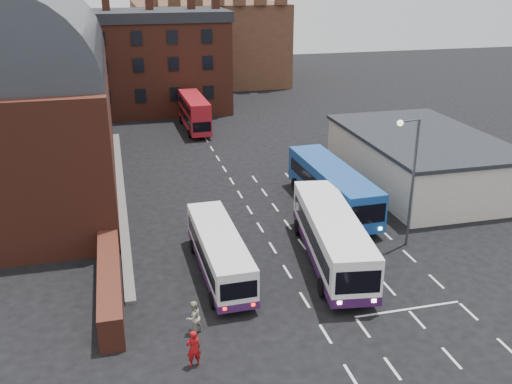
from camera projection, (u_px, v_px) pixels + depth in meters
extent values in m
plane|color=black|center=(300.00, 292.00, 31.72)|extent=(180.00, 180.00, 0.00)
cube|color=#602B1E|center=(33.00, 128.00, 45.30)|extent=(12.00, 28.00, 10.00)
cylinder|color=#1E2328|center=(24.00, 64.00, 43.47)|extent=(12.00, 26.00, 12.00)
cube|color=#602B1E|center=(110.00, 284.00, 30.87)|extent=(1.20, 10.00, 1.80)
cube|color=beige|center=(420.00, 161.00, 47.04)|extent=(10.00, 16.00, 4.00)
cube|color=#282B30|center=(423.00, 136.00, 46.27)|extent=(10.40, 16.40, 0.30)
cube|color=brown|center=(137.00, 67.00, 69.84)|extent=(22.00, 10.00, 11.00)
cube|color=brown|center=(206.00, 41.00, 90.43)|extent=(22.00, 22.00, 12.00)
cube|color=white|center=(219.00, 250.00, 33.11)|extent=(2.36, 9.70, 2.20)
cube|color=black|center=(219.00, 248.00, 33.06)|extent=(2.40, 8.50, 0.79)
cylinder|color=black|center=(193.00, 246.00, 36.01)|extent=(0.26, 0.88, 0.88)
cylinder|color=black|center=(213.00, 300.00, 30.17)|extent=(0.26, 0.88, 0.88)
cylinder|color=black|center=(227.00, 242.00, 36.54)|extent=(0.26, 0.88, 0.88)
cylinder|color=black|center=(253.00, 294.00, 30.70)|extent=(0.26, 0.88, 0.88)
cube|color=white|center=(332.00, 235.00, 34.27)|extent=(4.31, 11.97, 2.66)
cube|color=black|center=(332.00, 233.00, 34.21)|extent=(4.20, 10.79, 0.96)
cylinder|color=black|center=(369.00, 285.00, 31.44)|extent=(0.45, 1.10, 1.06)
cylinder|color=black|center=(336.00, 225.00, 38.73)|extent=(0.45, 1.10, 1.06)
cylinder|color=black|center=(322.00, 288.00, 31.18)|extent=(0.45, 1.10, 1.06)
cylinder|color=black|center=(298.00, 227.00, 38.47)|extent=(0.45, 1.10, 1.06)
cube|color=#194A99|center=(332.00, 185.00, 42.08)|extent=(3.06, 11.94, 2.70)
cube|color=black|center=(332.00, 183.00, 42.02)|extent=(3.08, 10.74, 0.97)
cylinder|color=black|center=(371.00, 220.00, 39.54)|extent=(0.33, 1.09, 1.08)
cylinder|color=black|center=(326.00, 181.00, 46.68)|extent=(0.33, 1.09, 1.08)
cylinder|color=black|center=(335.00, 224.00, 38.85)|extent=(0.33, 1.09, 1.08)
cylinder|color=black|center=(295.00, 185.00, 45.99)|extent=(0.33, 1.09, 1.08)
cube|color=#B01A24|center=(194.00, 111.00, 62.82)|extent=(2.31, 9.44, 3.33)
cube|color=black|center=(194.00, 116.00, 62.99)|extent=(2.35, 8.24, 0.77)
cylinder|color=black|center=(209.00, 132.00, 61.01)|extent=(0.26, 0.86, 0.85)
cylinder|color=black|center=(199.00, 118.00, 66.69)|extent=(0.26, 0.86, 0.85)
cylinder|color=black|center=(190.00, 134.00, 60.48)|extent=(0.26, 0.86, 0.85)
cylinder|color=black|center=(181.00, 120.00, 66.16)|extent=(0.26, 0.86, 0.85)
cylinder|color=#44474D|center=(412.00, 184.00, 35.72)|extent=(0.17, 0.17, 8.37)
cylinder|color=#44474D|center=(410.00, 121.00, 33.88)|extent=(1.45, 0.43, 0.10)
sphere|color=#FFF2CC|center=(400.00, 123.00, 33.59)|extent=(0.38, 0.38, 0.38)
imported|color=#A20E11|center=(194.00, 348.00, 25.56)|extent=(0.73, 0.53, 1.85)
imported|color=#B3AD92|center=(194.00, 317.00, 27.94)|extent=(1.06, 0.99, 1.74)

